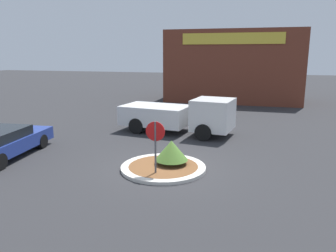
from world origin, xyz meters
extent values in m
plane|color=#2D2D30|center=(0.00, 0.00, 0.00)|extent=(120.00, 120.00, 0.00)
cylinder|color=beige|center=(0.00, 0.00, 0.06)|extent=(3.22, 3.22, 0.13)
cylinder|color=brown|center=(0.00, 0.00, 0.07)|extent=(2.64, 2.64, 0.13)
cylinder|color=#4C4C51|center=(-0.07, -0.74, 1.01)|extent=(0.07, 0.07, 2.01)
cylinder|color=#B71414|center=(-0.07, -0.74, 1.65)|extent=(0.70, 0.03, 0.70)
cylinder|color=brown|center=(0.23, 0.31, 0.21)|extent=(0.08, 0.08, 0.17)
cone|color=#4C752D|center=(0.23, 0.31, 0.68)|extent=(1.26, 1.26, 0.76)
cube|color=silver|center=(1.08, 5.51, 1.18)|extent=(2.23, 2.42, 1.59)
cube|color=silver|center=(-2.20, 5.96, 0.91)|extent=(3.95, 2.76, 1.05)
cube|color=black|center=(1.76, 5.42, 1.46)|extent=(0.30, 1.93, 0.56)
cylinder|color=black|center=(1.04, 6.58, 0.43)|extent=(0.88, 0.37, 0.86)
cylinder|color=black|center=(0.75, 4.49, 0.43)|extent=(0.88, 0.37, 0.86)
cylinder|color=black|center=(-2.72, 7.09, 0.43)|extent=(0.88, 0.37, 0.86)
cylinder|color=black|center=(-3.01, 5.01, 0.43)|extent=(0.88, 0.37, 0.86)
cube|color=brown|center=(0.94, 19.57, 3.14)|extent=(11.75, 6.00, 6.27)
cube|color=gold|center=(0.94, 16.54, 5.46)|extent=(8.22, 0.08, 0.90)
cube|color=navy|center=(-6.90, -0.35, 0.56)|extent=(2.35, 4.93, 0.57)
cylinder|color=black|center=(-7.91, 1.03, 0.32)|extent=(0.27, 0.66, 0.64)
cylinder|color=black|center=(-6.20, 1.21, 0.32)|extent=(0.27, 0.66, 0.64)
cylinder|color=black|center=(-5.90, -1.73, 0.32)|extent=(0.27, 0.66, 0.64)
camera|label=1|loc=(3.36, -11.28, 4.31)|focal=35.00mm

